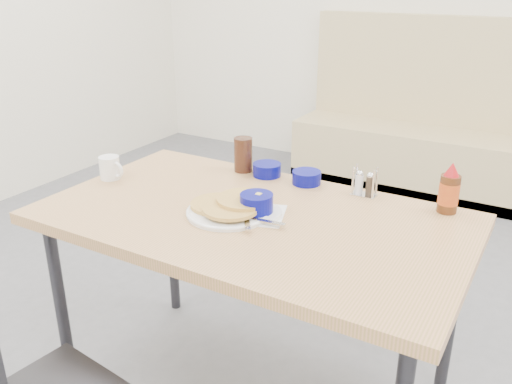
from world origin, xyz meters
The scene contains 11 objects.
booth_bench centered at (0.00, 2.78, 0.35)m, with size 1.90×0.56×1.22m.
dining_table centered at (0.00, 0.25, 0.70)m, with size 1.40×0.80×0.76m.
pancake_plate centered at (-0.06, 0.21, 0.78)m, with size 0.28×0.28×0.05m.
coffee_mug centered at (-0.64, 0.26, 0.81)m, with size 0.11×0.08×0.09m.
grits_setting centered at (0.02, 0.25, 0.79)m, with size 0.25×0.23×0.08m.
creamer_bowl centered at (-0.13, 0.59, 0.78)m, with size 0.11×0.11×0.05m.
butter_bowl centered at (0.04, 0.59, 0.78)m, with size 0.11×0.11×0.05m.
amber_tumbler centered at (-0.24, 0.59, 0.83)m, with size 0.07×0.07×0.14m, color #351B10.
condiment_caddy centered at (0.26, 0.59, 0.80)m, with size 0.09×0.05×0.11m.
syrup_bottle centered at (0.55, 0.59, 0.83)m, with size 0.07×0.07×0.17m.
sugar_wrapper centered at (-0.13, 0.31, 0.76)m, with size 0.04×0.02×0.00m, color #CB6A43.
Camera 1 is at (0.83, -1.15, 1.50)m, focal length 38.00 mm.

